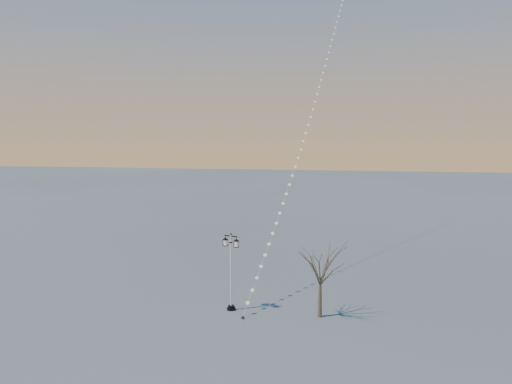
# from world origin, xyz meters

# --- Properties ---
(ground) EXTENTS (300.00, 300.00, 0.00)m
(ground) POSITION_xyz_m (0.00, 0.00, 0.00)
(ground) COLOR #565757
(ground) RESTS_ON ground
(street_lamp) EXTENTS (1.26, 0.72, 5.14)m
(street_lamp) POSITION_xyz_m (0.38, 0.93, 2.84)
(street_lamp) COLOR black
(street_lamp) RESTS_ON ground
(bare_tree) EXTENTS (2.76, 2.76, 4.57)m
(bare_tree) POSITION_xyz_m (6.19, 0.90, 3.18)
(bare_tree) COLOR brown
(bare_tree) RESTS_ON ground
(kite_train) EXTENTS (5.01, 32.92, 28.05)m
(kite_train) POSITION_xyz_m (3.71, 15.67, 13.90)
(kite_train) COLOR #302316
(kite_train) RESTS_ON ground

